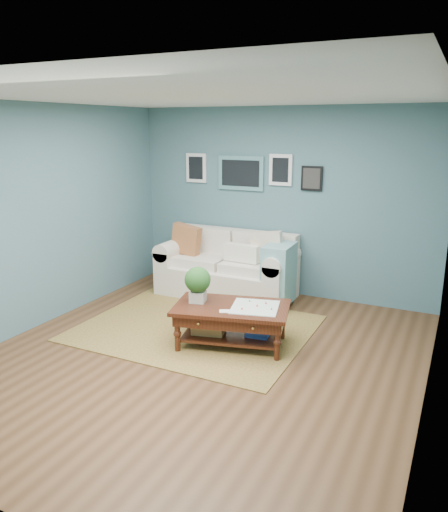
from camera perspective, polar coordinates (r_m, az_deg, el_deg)
The scene contains 4 objects.
room_shell at distance 5.10m, azimuth -2.83°, elevation 2.60°, with size 5.00×5.02×2.70m.
area_rug at distance 6.23m, azimuth -3.30°, elevation -8.21°, with size 2.72×2.18×0.01m, color brown.
loveseat at distance 7.27m, azimuth 1.03°, elevation -1.36°, with size 2.01×0.91×1.03m.
coffee_table at distance 5.64m, azimuth 0.20°, elevation -6.41°, with size 1.41×1.03×0.89m.
Camera 1 is at (2.40, -4.30, 2.42)m, focal length 35.00 mm.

